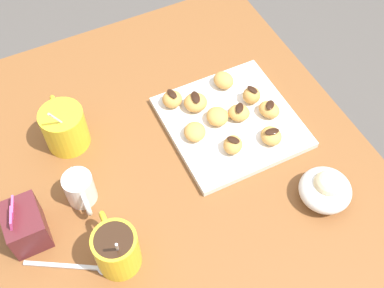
{
  "coord_description": "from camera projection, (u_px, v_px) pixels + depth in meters",
  "views": [
    {
      "loc": [
        -0.52,
        0.22,
        1.63
      ],
      "look_at": [
        0.02,
        -0.05,
        0.77
      ],
      "focal_mm": 45.5,
      "sensor_mm": 36.0,
      "label": 1
    }
  ],
  "objects": [
    {
      "name": "cream_pitcher_white",
      "position": [
        80.0,
        188.0,
        0.96
      ],
      "size": [
        0.1,
        0.06,
        0.07
      ],
      "color": "silver",
      "rests_on": "dining_table"
    },
    {
      "name": "sugar_caddy",
      "position": [
        25.0,
        225.0,
        0.92
      ],
      "size": [
        0.09,
        0.07,
        0.11
      ],
      "color": "#561E23",
      "rests_on": "dining_table"
    },
    {
      "name": "beignet_2",
      "position": [
        271.0,
        136.0,
        1.05
      ],
      "size": [
        0.05,
        0.05,
        0.03
      ],
      "primitive_type": "ellipsoid",
      "rotation": [
        0.0,
        0.0,
        1.46
      ],
      "color": "#D19347",
      "rests_on": "pastry_plate_square"
    },
    {
      "name": "chocolate_drizzle_5",
      "position": [
        252.0,
        89.0,
        1.09
      ],
      "size": [
        0.03,
        0.02,
        0.0
      ],
      "primitive_type": "ellipsoid",
      "rotation": [
        0.0,
        0.0,
        0.33
      ],
      "color": "black",
      "rests_on": "beignet_5"
    },
    {
      "name": "beignet_9",
      "position": [
        195.0,
        132.0,
        1.05
      ],
      "size": [
        0.07,
        0.07,
        0.03
      ],
      "primitive_type": "ellipsoid",
      "rotation": [
        0.0,
        0.0,
        2.6
      ],
      "color": "#D19347",
      "rests_on": "pastry_plate_square"
    },
    {
      "name": "pastry_plate_square",
      "position": [
        231.0,
        122.0,
        1.1
      ],
      "size": [
        0.28,
        0.28,
        0.02
      ],
      "primitive_type": "cube",
      "color": "silver",
      "rests_on": "dining_table"
    },
    {
      "name": "chocolate_drizzle_6",
      "position": [
        172.0,
        94.0,
        1.09
      ],
      "size": [
        0.03,
        0.02,
        0.0
      ],
      "primitive_type": "ellipsoid",
      "rotation": [
        0.0,
        0.0,
        0.15
      ],
      "color": "black",
      "rests_on": "beignet_6"
    },
    {
      "name": "loose_spoon_near_saucer",
      "position": [
        77.0,
        267.0,
        0.91
      ],
      "size": [
        0.09,
        0.14,
        0.01
      ],
      "color": "silver",
      "rests_on": "dining_table"
    },
    {
      "name": "beignet_4",
      "position": [
        233.0,
        145.0,
        1.03
      ],
      "size": [
        0.06,
        0.06,
        0.03
      ],
      "primitive_type": "ellipsoid",
      "rotation": [
        0.0,
        0.0,
        3.98
      ],
      "color": "#D19347",
      "rests_on": "pastry_plate_square"
    },
    {
      "name": "ice_cream_bowl",
      "position": [
        326.0,
        189.0,
        0.97
      ],
      "size": [
        0.11,
        0.11,
        0.08
      ],
      "color": "silver",
      "rests_on": "dining_table"
    },
    {
      "name": "chocolate_drizzle_1",
      "position": [
        196.0,
        97.0,
        1.08
      ],
      "size": [
        0.04,
        0.03,
        0.0
      ],
      "primitive_type": "ellipsoid",
      "rotation": [
        0.0,
        0.0,
        -0.22
      ],
      "color": "black",
      "rests_on": "beignet_1"
    },
    {
      "name": "beignet_5",
      "position": [
        252.0,
        95.0,
        1.11
      ],
      "size": [
        0.06,
        0.06,
        0.04
      ],
      "primitive_type": "ellipsoid",
      "rotation": [
        0.0,
        0.0,
        0.58
      ],
      "color": "#D19347",
      "rests_on": "pastry_plate_square"
    },
    {
      "name": "coffee_mug_yellow_right",
      "position": [
        64.0,
        126.0,
        1.04
      ],
      "size": [
        0.13,
        0.09,
        0.15
      ],
      "color": "yellow",
      "rests_on": "dining_table"
    },
    {
      "name": "beignet_0",
      "position": [
        239.0,
        113.0,
        1.08
      ],
      "size": [
        0.06,
        0.06,
        0.03
      ],
      "primitive_type": "ellipsoid",
      "rotation": [
        0.0,
        0.0,
        5.76
      ],
      "color": "#D19347",
      "rests_on": "pastry_plate_square"
    },
    {
      "name": "dining_table",
      "position": [
        177.0,
        195.0,
        1.16
      ],
      "size": [
        0.95,
        0.82,
        0.75
      ],
      "color": "brown",
      "rests_on": "ground_plane"
    },
    {
      "name": "beignet_3",
      "position": [
        217.0,
        116.0,
        1.08
      ],
      "size": [
        0.06,
        0.06,
        0.03
      ],
      "primitive_type": "ellipsoid",
      "rotation": [
        0.0,
        0.0,
        6.15
      ],
      "color": "#D19347",
      "rests_on": "pastry_plate_square"
    },
    {
      "name": "beignet_1",
      "position": [
        196.0,
        102.0,
        1.1
      ],
      "size": [
        0.06,
        0.06,
        0.03
      ],
      "primitive_type": "ellipsoid",
      "rotation": [
        0.0,
        0.0,
        0.09
      ],
      "color": "#D19347",
      "rests_on": "pastry_plate_square"
    },
    {
      "name": "beignet_7",
      "position": [
        269.0,
        110.0,
        1.09
      ],
      "size": [
        0.06,
        0.06,
        0.03
      ],
      "primitive_type": "ellipsoid",
      "rotation": [
        0.0,
        0.0,
        1.97
      ],
      "color": "#D19347",
      "rests_on": "pastry_plate_square"
    },
    {
      "name": "ground_plane",
      "position": [
        182.0,
        281.0,
        1.66
      ],
      "size": [
        8.0,
        8.0,
        0.0
      ],
      "primitive_type": "plane",
      "color": "#514C47"
    },
    {
      "name": "chocolate_drizzle_2",
      "position": [
        272.0,
        131.0,
        1.03
      ],
      "size": [
        0.02,
        0.03,
        0.0
      ],
      "primitive_type": "ellipsoid",
      "rotation": [
        0.0,
        0.0,
        1.4
      ],
      "color": "black",
      "rests_on": "beignet_2"
    },
    {
      "name": "coffee_mug_yellow_left",
      "position": [
        116.0,
        248.0,
        0.88
      ],
      "size": [
        0.12,
        0.08,
        0.15
      ],
      "color": "yellow",
      "rests_on": "dining_table"
    },
    {
      "name": "chocolate_drizzle_7",
      "position": [
        270.0,
        105.0,
        1.08
      ],
      "size": [
        0.03,
        0.03,
        0.0
      ],
      "primitive_type": "ellipsoid",
      "rotation": [
        0.0,
        0.0,
        2.33
      ],
      "color": "black",
      "rests_on": "beignet_7"
    },
    {
      "name": "chocolate_drizzle_0",
      "position": [
        240.0,
        108.0,
        1.07
      ],
      "size": [
        0.03,
        0.03,
        0.0
      ],
      "primitive_type": "ellipsoid",
      "rotation": [
        0.0,
        0.0,
        5.62
      ],
      "color": "black",
      "rests_on": "beignet_0"
    },
    {
      "name": "beignet_6",
      "position": [
        172.0,
        99.0,
        1.1
      ],
      "size": [
        0.05,
        0.05,
        0.03
      ],
      "primitive_type": "ellipsoid",
      "rotation": [
        0.0,
        0.0,
        0.07
      ],
      "color": "#D19347",
      "rests_on": "pastry_plate_square"
    },
    {
      "name": "chocolate_drizzle_4",
      "position": [
        233.0,
        140.0,
        1.02
      ],
      "size": [
        0.03,
        0.03,
        0.0
      ],
      "primitive_type": "ellipsoid",
      "rotation": [
        0.0,
        0.0,
        3.78
      ],
      "color": "black",
      "rests_on": "beignet_4"
    },
    {
      "name": "beignet_8",
      "position": [
        224.0,
        80.0,
        1.14
      ],
      "size": [
        0.06,
        0.05,
        0.03
      ],
      "primitive_type": "ellipsoid",
      "rotation": [
        0.0,
        0.0,
        3.38
      ],
      "color": "#D19347",
      "rests_on": "pastry_plate_square"
    }
  ]
}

